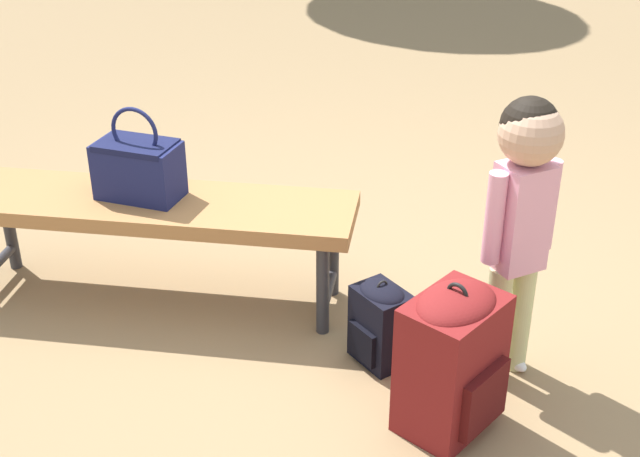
% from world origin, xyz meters
% --- Properties ---
extents(ground_plane, '(40.00, 40.00, 0.00)m').
position_xyz_m(ground_plane, '(0.00, 0.00, 0.00)').
color(ground_plane, '#8C704C').
rests_on(ground_plane, ground).
extents(park_bench, '(1.61, 0.42, 0.45)m').
position_xyz_m(park_bench, '(-0.82, 0.10, 0.39)').
color(park_bench, '#9E6B3D').
rests_on(park_bench, ground).
extents(handbag, '(0.35, 0.24, 0.37)m').
position_xyz_m(handbag, '(-0.86, 0.12, 0.58)').
color(handbag, '#191E4C').
rests_on(handbag, park_bench).
extents(child_standing, '(0.24, 0.21, 1.03)m').
position_xyz_m(child_standing, '(0.56, -0.20, 0.69)').
color(child_standing, '#CCCC8C').
rests_on(child_standing, ground).
extents(backpack_large, '(0.37, 0.40, 0.54)m').
position_xyz_m(backpack_large, '(0.36, -0.52, 0.27)').
color(backpack_large, maroon).
rests_on(backpack_large, ground).
extents(backpack_small, '(0.25, 0.25, 0.34)m').
position_xyz_m(backpack_small, '(0.11, -0.20, 0.17)').
color(backpack_small, black).
rests_on(backpack_small, ground).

